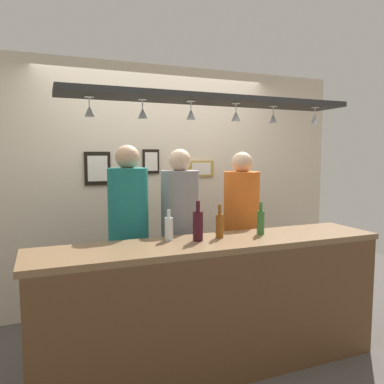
# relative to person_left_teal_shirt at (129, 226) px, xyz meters

# --- Properties ---
(ground_plane) EXTENTS (8.00, 8.00, 0.00)m
(ground_plane) POSITION_rel_person_left_teal_shirt_xyz_m (0.51, -0.28, -1.05)
(ground_plane) COLOR #4C4742
(back_wall) EXTENTS (4.40, 0.06, 2.60)m
(back_wall) POSITION_rel_person_left_teal_shirt_xyz_m (0.51, 0.82, 0.25)
(back_wall) COLOR beige
(back_wall) RESTS_ON ground_plane
(bar_counter) EXTENTS (2.70, 0.55, 1.01)m
(bar_counter) POSITION_rel_person_left_teal_shirt_xyz_m (0.51, -0.78, -0.37)
(bar_counter) COLOR brown
(bar_counter) RESTS_ON ground_plane
(overhead_glass_rack) EXTENTS (2.20, 0.36, 0.04)m
(overhead_glass_rack) POSITION_rel_person_left_teal_shirt_xyz_m (0.51, -0.58, 1.00)
(overhead_glass_rack) COLOR black
(hanging_wineglass_far_left) EXTENTS (0.07, 0.07, 0.13)m
(hanging_wineglass_far_left) POSITION_rel_person_left_teal_shirt_xyz_m (-0.36, -0.53, 0.89)
(hanging_wineglass_far_left) COLOR silver
(hanging_wineglass_far_left) RESTS_ON overhead_glass_rack
(hanging_wineglass_left) EXTENTS (0.07, 0.07, 0.13)m
(hanging_wineglass_left) POSITION_rel_person_left_teal_shirt_xyz_m (-0.01, -0.55, 0.89)
(hanging_wineglass_left) COLOR silver
(hanging_wineglass_left) RESTS_ON overhead_glass_rack
(hanging_wineglass_center_left) EXTENTS (0.07, 0.07, 0.13)m
(hanging_wineglass_center_left) POSITION_rel_person_left_teal_shirt_xyz_m (0.33, -0.60, 0.89)
(hanging_wineglass_center_left) COLOR silver
(hanging_wineglass_center_left) RESTS_ON overhead_glass_rack
(hanging_wineglass_center) EXTENTS (0.07, 0.07, 0.13)m
(hanging_wineglass_center) POSITION_rel_person_left_teal_shirt_xyz_m (0.69, -0.62, 0.89)
(hanging_wineglass_center) COLOR silver
(hanging_wineglass_center) RESTS_ON overhead_glass_rack
(hanging_wineglass_center_right) EXTENTS (0.07, 0.07, 0.13)m
(hanging_wineglass_center_right) POSITION_rel_person_left_teal_shirt_xyz_m (1.04, -0.58, 0.89)
(hanging_wineglass_center_right) COLOR silver
(hanging_wineglass_center_right) RESTS_ON overhead_glass_rack
(hanging_wineglass_right) EXTENTS (0.07, 0.07, 0.13)m
(hanging_wineglass_right) POSITION_rel_person_left_teal_shirt_xyz_m (1.39, -0.64, 0.89)
(hanging_wineglass_right) COLOR silver
(hanging_wineglass_right) RESTS_ON overhead_glass_rack
(person_left_teal_shirt) EXTENTS (0.34, 0.34, 1.73)m
(person_left_teal_shirt) POSITION_rel_person_left_teal_shirt_xyz_m (0.00, 0.00, 0.00)
(person_left_teal_shirt) COLOR #2D334C
(person_left_teal_shirt) RESTS_ON ground_plane
(person_middle_grey_shirt) EXTENTS (0.34, 0.34, 1.70)m
(person_middle_grey_shirt) POSITION_rel_person_left_teal_shirt_xyz_m (0.47, 0.00, -0.02)
(person_middle_grey_shirt) COLOR #2D334C
(person_middle_grey_shirt) RESTS_ON ground_plane
(person_right_orange_shirt) EXTENTS (0.34, 0.34, 1.68)m
(person_right_orange_shirt) POSITION_rel_person_left_teal_shirt_xyz_m (1.09, 0.00, -0.04)
(person_right_orange_shirt) COLOR #2D334C
(person_right_orange_shirt) RESTS_ON ground_plane
(bottle_wine_dark_red) EXTENTS (0.08, 0.08, 0.30)m
(bottle_wine_dark_red) POSITION_rel_person_left_teal_shirt_xyz_m (0.40, -0.58, 0.08)
(bottle_wine_dark_red) COLOR #380F19
(bottle_wine_dark_red) RESTS_ON bar_counter
(bottle_beer_green_import) EXTENTS (0.06, 0.06, 0.26)m
(bottle_beer_green_import) POSITION_rel_person_left_teal_shirt_xyz_m (0.96, -0.55, 0.06)
(bottle_beer_green_import) COLOR #336B2D
(bottle_beer_green_import) RESTS_ON bar_counter
(bottle_beer_amber_tall) EXTENTS (0.06, 0.06, 0.26)m
(bottle_beer_amber_tall) POSITION_rel_person_left_teal_shirt_xyz_m (0.59, -0.54, 0.06)
(bottle_beer_amber_tall) COLOR brown
(bottle_beer_amber_tall) RESTS_ON bar_counter
(bottle_soda_clear) EXTENTS (0.06, 0.06, 0.23)m
(bottle_soda_clear) POSITION_rel_person_left_teal_shirt_xyz_m (0.20, -0.48, 0.05)
(bottle_soda_clear) COLOR silver
(bottle_soda_clear) RESTS_ON bar_counter
(picture_frame_caricature) EXTENTS (0.26, 0.02, 0.34)m
(picture_frame_caricature) POSITION_rel_person_left_teal_shirt_xyz_m (-0.14, 0.78, 0.46)
(picture_frame_caricature) COLOR black
(picture_frame_caricature) RESTS_ON back_wall
(picture_frame_crest) EXTENTS (0.18, 0.02, 0.26)m
(picture_frame_crest) POSITION_rel_person_left_teal_shirt_xyz_m (0.42, 0.78, 0.53)
(picture_frame_crest) COLOR black
(picture_frame_crest) RESTS_ON back_wall
(picture_frame_lower_pair) EXTENTS (0.30, 0.02, 0.18)m
(picture_frame_lower_pair) POSITION_rel_person_left_teal_shirt_xyz_m (1.01, 0.78, 0.44)
(picture_frame_lower_pair) COLOR #B29338
(picture_frame_lower_pair) RESTS_ON back_wall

